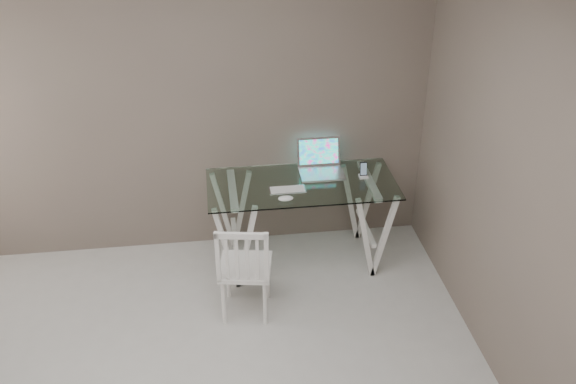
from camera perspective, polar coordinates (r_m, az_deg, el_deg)
The scene contains 7 objects.
room at distance 2.98m, azimuth -11.78°, elevation -1.21°, with size 4.50×4.52×2.71m.
desk at distance 5.27m, azimuth 1.19°, elevation -2.67°, with size 1.50×0.70×0.75m.
chair at distance 4.66m, azimuth -3.91°, elevation -6.67°, with size 0.43×0.43×0.82m.
laptop at distance 5.25m, azimuth 2.90°, elevation 2.48°, with size 0.36×0.32×0.25m.
keyboard at distance 4.99m, azimuth -0.05°, elevation 0.21°, with size 0.28×0.12×0.01m, color silver.
mouse at distance 4.85m, azimuth -0.21°, elevation -0.58°, with size 0.12×0.07×0.04m, color white.
phone_dock at distance 5.20m, azimuth 6.72°, elevation 1.68°, with size 0.07×0.07×0.13m.
Camera 1 is at (0.21, -2.53, 3.23)m, focal length 40.00 mm.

